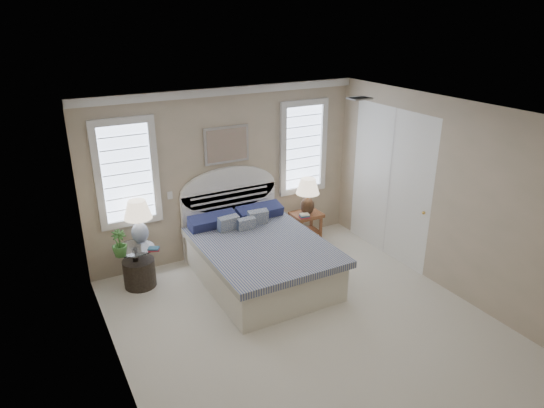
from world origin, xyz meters
The scene contains 21 objects.
floor centered at (0.00, 0.00, 0.00)m, with size 4.50×5.00×0.01m, color silver.
ceiling centered at (0.00, 0.00, 2.70)m, with size 4.50×5.00×0.01m, color silver.
wall_back centered at (0.00, 2.50, 1.35)m, with size 4.50×0.02×2.70m, color #C1AA91.
wall_left centered at (-2.25, 0.00, 1.35)m, with size 0.02×5.00×2.70m, color #C1AA91.
wall_right centered at (2.25, 0.00, 1.35)m, with size 0.02×5.00×2.70m, color #C1AA91.
crown_molding centered at (0.00, 2.46, 2.64)m, with size 4.50×0.08×0.12m, color silver.
hvac_vent centered at (1.20, 0.80, 2.68)m, with size 0.30×0.20×0.02m, color #B2B2B2.
switch_plate centered at (-0.95, 2.48, 1.15)m, with size 0.08×0.01×0.12m, color silver.
window_left centered at (-1.55, 2.48, 1.60)m, with size 0.90×0.06×1.60m, color #C9DDFF.
window_right centered at (1.40, 2.48, 1.60)m, with size 0.90×0.06×1.60m, color #C9DDFF.
painting centered at (0.00, 2.46, 1.82)m, with size 0.74×0.04×0.58m, color silver.
closet_door centered at (2.23, 1.20, 1.20)m, with size 0.02×1.80×2.40m, color white.
bed centered at (0.00, 1.46, 0.39)m, with size 1.72×2.28×1.47m.
side_table_left centered at (-1.65, 2.05, 0.39)m, with size 0.56×0.56×0.63m.
nightstand_right centered at (1.30, 2.15, 0.39)m, with size 0.50×0.40×0.53m.
floor_pot centered at (-1.61, 2.06, 0.21)m, with size 0.46×0.46×0.42m, color black.
lamp_left centered at (-1.52, 2.19, 1.03)m, with size 0.52×0.52×0.65m.
lamp_right centered at (1.29, 2.12, 0.92)m, with size 0.52×0.52×0.64m.
potted_plant centered at (-1.87, 1.88, 0.82)m, with size 0.21×0.21×0.37m, color #2F6B2B.
books_left centered at (-1.43, 1.83, 0.65)m, with size 0.19×0.17×0.04m.
books_right centered at (1.16, 2.00, 0.56)m, with size 0.19×0.16×0.07m.
Camera 1 is at (-2.86, -4.27, 3.74)m, focal length 32.00 mm.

